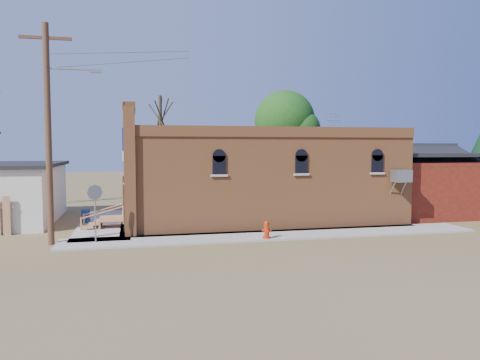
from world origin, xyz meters
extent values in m
plane|color=brown|center=(0.00, 0.00, 0.00)|extent=(120.00, 120.00, 0.00)
cube|color=#9E9991|center=(1.50, 0.90, 0.04)|extent=(19.00, 2.20, 0.08)
cube|color=#9E9991|center=(-6.30, 6.00, 0.04)|extent=(2.60, 10.00, 0.08)
cube|color=#B96A38|center=(2.00, 5.50, 2.25)|extent=(14.00, 7.00, 4.50)
cube|color=black|center=(2.00, 5.50, 4.55)|extent=(13.80, 6.80, 0.12)
cube|color=#B96A38|center=(-5.00, 5.50, 2.90)|extent=(0.50, 7.40, 5.80)
cube|color=navy|center=(-5.30, 4.30, 4.00)|extent=(0.08, 1.10, 1.56)
cube|color=gray|center=(8.10, 1.55, 2.60)|extent=(0.85, 0.65, 0.60)
cube|color=#621510|center=(11.50, 5.50, 1.60)|extent=(5.00, 6.00, 3.20)
cylinder|color=#452D1B|center=(-8.20, 1.20, 4.50)|extent=(0.26, 0.26, 9.00)
cube|color=#452D1B|center=(-8.20, 1.20, 8.40)|extent=(2.00, 0.12, 0.12)
cylinder|color=gray|center=(-7.30, 1.20, 7.20)|extent=(1.80, 0.08, 0.08)
cube|color=gray|center=(-6.30, 1.20, 7.15)|extent=(0.45, 0.22, 0.14)
cylinder|color=#4C412B|center=(-3.00, 13.00, 3.75)|extent=(0.24, 0.24, 7.50)
cylinder|color=#4C412B|center=(6.00, 13.50, 3.15)|extent=(0.28, 0.28, 6.30)
sphere|color=#1A4213|center=(6.00, 13.50, 5.95)|extent=(4.40, 4.40, 4.40)
cylinder|color=#B0280A|center=(0.74, 0.10, 0.11)|extent=(0.44, 0.44, 0.06)
cylinder|color=#B0280A|center=(0.74, 0.10, 0.43)|extent=(0.30, 0.30, 0.57)
sphere|color=#B0280A|center=(0.74, 0.10, 0.73)|extent=(0.23, 0.23, 0.23)
cylinder|color=#B0280A|center=(0.74, -0.05, 0.43)|extent=(0.15, 0.16, 0.10)
cylinder|color=#B0280A|center=(0.59, 0.10, 0.43)|extent=(0.16, 0.15, 0.10)
cylinder|color=#B0280A|center=(0.89, 0.10, 0.43)|extent=(0.16, 0.15, 0.10)
cylinder|color=gray|center=(-6.42, 0.93, 1.17)|extent=(0.06, 0.06, 2.17)
cylinder|color=gray|center=(-6.42, 0.91, 2.15)|extent=(0.61, 0.29, 0.65)
cylinder|color=#9D1709|center=(-6.42, 0.95, 2.15)|extent=(0.61, 0.29, 0.65)
cylinder|color=navy|center=(-7.30, 6.21, 0.43)|extent=(0.52, 0.52, 0.71)
camera|label=1|loc=(-4.88, -19.15, 4.01)|focal=35.00mm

